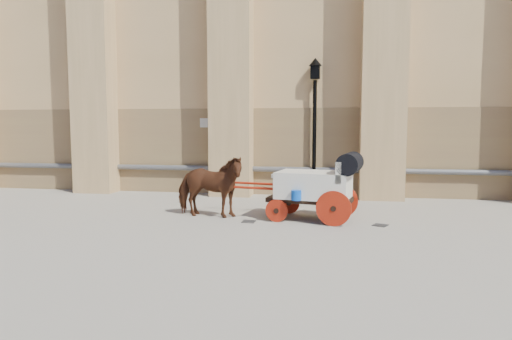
# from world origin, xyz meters

# --- Properties ---
(ground) EXTENTS (90.00, 90.00, 0.00)m
(ground) POSITION_xyz_m (0.00, 0.00, 0.00)
(ground) COLOR gray
(ground) RESTS_ON ground
(horse) EXTENTS (2.01, 1.06, 1.63)m
(horse) POSITION_xyz_m (-0.76, -0.19, 0.81)
(horse) COLOR #592815
(horse) RESTS_ON ground
(carriage) EXTENTS (4.10, 1.76, 1.74)m
(carriage) POSITION_xyz_m (2.08, -0.10, 0.94)
(carriage) COLOR black
(carriage) RESTS_ON ground
(street_lamp) EXTENTS (0.43, 0.43, 4.63)m
(street_lamp) POSITION_xyz_m (1.81, 3.80, 2.48)
(street_lamp) COLOR black
(street_lamp) RESTS_ON ground
(drain_grate_near) EXTENTS (0.33, 0.33, 0.01)m
(drain_grate_near) POSITION_xyz_m (0.36, -0.61, 0.01)
(drain_grate_near) COLOR black
(drain_grate_near) RESTS_ON ground
(drain_grate_far) EXTENTS (0.43, 0.43, 0.01)m
(drain_grate_far) POSITION_xyz_m (3.57, -0.51, 0.01)
(drain_grate_far) COLOR black
(drain_grate_far) RESTS_ON ground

